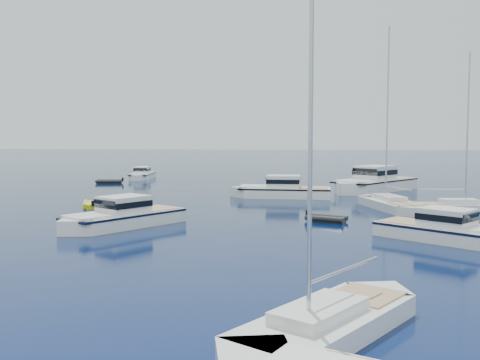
# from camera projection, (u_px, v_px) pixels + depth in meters

# --- Properties ---
(ground) EXTENTS (400.00, 400.00, 0.00)m
(ground) POSITION_uv_depth(u_px,v_px,m) (193.00, 279.00, 24.51)
(ground) COLOR #081854
(ground) RESTS_ON ground
(motor_cruiser_right) EXTENTS (9.22, 8.40, 2.51)m
(motor_cruiser_right) POSITION_uv_depth(u_px,v_px,m) (449.00, 242.00, 32.95)
(motor_cruiser_right) COLOR silver
(motor_cruiser_right) RESTS_ON ground
(motor_cruiser_left) EXTENTS (8.45, 10.21, 2.69)m
(motor_cruiser_left) POSITION_uv_depth(u_px,v_px,m) (122.00, 227.00, 38.20)
(motor_cruiser_left) COLOR silver
(motor_cruiser_left) RESTS_ON ground
(motor_cruiser_centre) EXTENTS (10.91, 3.82, 2.82)m
(motor_cruiser_centre) POSITION_uv_depth(u_px,v_px,m) (281.00, 197.00, 55.88)
(motor_cruiser_centre) COLOR white
(motor_cruiser_centre) RESTS_ON ground
(motor_cruiser_distant) EXTENTS (11.88, 13.24, 3.59)m
(motor_cruiser_distant) POSITION_uv_depth(u_px,v_px,m) (373.00, 191.00, 61.96)
(motor_cruiser_distant) COLOR white
(motor_cruiser_distant) RESTS_ON ground
(motor_cruiser_horizon) EXTENTS (3.00, 8.46, 2.19)m
(motor_cruiser_horizon) POSITION_uv_depth(u_px,v_px,m) (142.00, 179.00, 79.03)
(motor_cruiser_horizon) COLOR white
(motor_cruiser_horizon) RESTS_ON ground
(sailboat_fore) EXTENTS (8.22, 10.35, 15.61)m
(sailboat_fore) POSITION_uv_depth(u_px,v_px,m) (327.00, 335.00, 17.65)
(sailboat_fore) COLOR silver
(sailboat_fore) RESTS_ON ground
(sailboat_mid_r) EXTENTS (5.81, 11.23, 15.99)m
(sailboat_mid_r) POSITION_uv_depth(u_px,v_px,m) (391.00, 209.00, 47.31)
(sailboat_mid_r) COLOR silver
(sailboat_mid_r) RESTS_ON ground
(sailboat_centre) EXTENTS (9.30, 3.11, 13.43)m
(sailboat_centre) POSITION_uv_depth(u_px,v_px,m) (454.00, 211.00, 46.01)
(sailboat_centre) COLOR silver
(sailboat_centre) RESTS_ON ground
(tender_yellow) EXTENTS (3.20, 4.24, 0.95)m
(tender_yellow) POSITION_uv_depth(u_px,v_px,m) (93.00, 207.00, 48.75)
(tender_yellow) COLOR #C1CA0B
(tender_yellow) RESTS_ON ground
(tender_grey_near) EXTENTS (3.39, 2.74, 0.95)m
(tender_grey_near) POSITION_uv_depth(u_px,v_px,m) (326.00, 222.00, 40.38)
(tender_grey_near) COLOR black
(tender_grey_near) RESTS_ON ground
(tender_grey_far) EXTENTS (3.74, 2.50, 0.95)m
(tender_grey_far) POSITION_uv_depth(u_px,v_px,m) (109.00, 183.00, 71.94)
(tender_grey_far) COLOR black
(tender_grey_far) RESTS_ON ground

